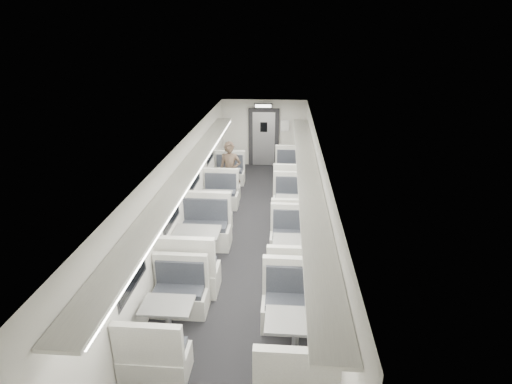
% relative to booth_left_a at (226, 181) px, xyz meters
% --- Properties ---
extents(room, '(3.24, 12.24, 2.64)m').
position_rel_booth_left_a_xyz_m(room, '(1.00, -3.25, 0.85)').
color(room, black).
rests_on(room, ground).
extents(booth_left_a, '(0.97, 1.96, 1.05)m').
position_rel_booth_left_a_xyz_m(booth_left_a, '(0.00, 0.00, 0.00)').
color(booth_left_a, beige).
rests_on(booth_left_a, room).
extents(booth_left_b, '(0.99, 2.02, 1.08)m').
position_rel_booth_left_a_xyz_m(booth_left_b, '(0.00, -1.91, 0.01)').
color(booth_left_b, beige).
rests_on(booth_left_b, room).
extents(booth_left_c, '(1.16, 2.34, 1.25)m').
position_rel_booth_left_a_xyz_m(booth_left_c, '(0.00, -4.24, 0.07)').
color(booth_left_c, beige).
rests_on(booth_left_c, room).
extents(booth_left_d, '(0.97, 1.96, 1.05)m').
position_rel_booth_left_a_xyz_m(booth_left_d, '(0.00, -6.44, -0.00)').
color(booth_left_d, beige).
rests_on(booth_left_d, room).
extents(booth_right_a, '(1.07, 2.17, 1.16)m').
position_rel_booth_left_a_xyz_m(booth_right_a, '(2.00, 0.28, 0.04)').
color(booth_right_a, beige).
rests_on(booth_right_a, room).
extents(booth_right_b, '(1.01, 2.06, 1.10)m').
position_rel_booth_left_a_xyz_m(booth_right_b, '(2.00, -2.13, 0.02)').
color(booth_right_b, beige).
rests_on(booth_right_b, room).
extents(booth_right_c, '(1.01, 2.05, 1.10)m').
position_rel_booth_left_a_xyz_m(booth_right_c, '(2.00, -4.28, 0.02)').
color(booth_right_c, beige).
rests_on(booth_right_c, room).
extents(booth_right_d, '(1.09, 2.22, 1.19)m').
position_rel_booth_left_a_xyz_m(booth_right_d, '(2.00, -6.75, 0.05)').
color(booth_right_d, beige).
rests_on(booth_right_d, room).
extents(passenger, '(0.66, 0.45, 1.75)m').
position_rel_booth_left_a_xyz_m(passenger, '(0.21, -0.65, 0.52)').
color(passenger, black).
rests_on(passenger, room).
extents(window_a, '(0.02, 1.18, 0.84)m').
position_rel_booth_left_a_xyz_m(window_a, '(-0.49, 0.15, 1.00)').
color(window_a, black).
rests_on(window_a, room).
extents(window_b, '(0.02, 1.18, 0.84)m').
position_rel_booth_left_a_xyz_m(window_b, '(-0.49, -2.05, 1.00)').
color(window_b, black).
rests_on(window_b, room).
extents(window_c, '(0.02, 1.18, 0.84)m').
position_rel_booth_left_a_xyz_m(window_c, '(-0.49, -4.25, 1.00)').
color(window_c, black).
rests_on(window_c, room).
extents(window_d, '(0.02, 1.18, 0.84)m').
position_rel_booth_left_a_xyz_m(window_d, '(-0.49, -6.45, 1.00)').
color(window_d, black).
rests_on(window_d, room).
extents(luggage_rack_left, '(0.46, 10.40, 0.09)m').
position_rel_booth_left_a_xyz_m(luggage_rack_left, '(-0.24, -3.55, 1.56)').
color(luggage_rack_left, beige).
rests_on(luggage_rack_left, room).
extents(luggage_rack_right, '(0.46, 10.40, 0.09)m').
position_rel_booth_left_a_xyz_m(luggage_rack_right, '(2.24, -3.55, 1.56)').
color(luggage_rack_right, beige).
rests_on(luggage_rack_right, room).
extents(vestibule_door, '(1.10, 0.13, 2.10)m').
position_rel_booth_left_a_xyz_m(vestibule_door, '(1.00, 2.68, 0.69)').
color(vestibule_door, black).
rests_on(vestibule_door, room).
extents(exit_sign, '(0.62, 0.12, 0.16)m').
position_rel_booth_left_a_xyz_m(exit_sign, '(1.00, 2.19, 1.93)').
color(exit_sign, black).
rests_on(exit_sign, room).
extents(wall_notice, '(0.32, 0.02, 0.40)m').
position_rel_booth_left_a_xyz_m(wall_notice, '(1.75, 2.67, 1.15)').
color(wall_notice, white).
rests_on(wall_notice, room).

